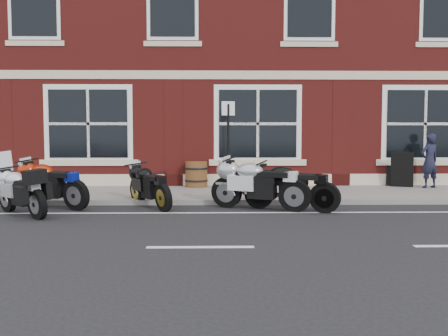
{
  "coord_description": "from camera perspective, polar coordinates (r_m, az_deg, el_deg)",
  "views": [
    {
      "loc": [
        0.21,
        -10.3,
        1.69
      ],
      "look_at": [
        0.44,
        1.6,
        0.86
      ],
      "focal_mm": 40.0,
      "sensor_mm": 36.0,
      "label": 1
    }
  ],
  "objects": [
    {
      "name": "moto_touring_silver",
      "position": [
        11.11,
        -22.16,
        -2.29
      ],
      "size": [
        1.5,
        1.48,
        1.31
      ],
      "rotation": [
        0.0,
        0.0,
        0.79
      ],
      "color": "black",
      "rests_on": "ground"
    },
    {
      "name": "barrel_planter",
      "position": [
        14.56,
        -3.18,
        -0.73
      ],
      "size": [
        0.67,
        0.67,
        0.74
      ],
      "color": "#4C3314",
      "rests_on": "sidewalk"
    },
    {
      "name": "pub_building",
      "position": [
        21.24,
        -1.72,
        15.7
      ],
      "size": [
        24.0,
        12.0,
        12.0
      ],
      "primitive_type": "cube",
      "color": "maroon",
      "rests_on": "ground"
    },
    {
      "name": "moto_naked_black",
      "position": [
        11.0,
        7.5,
        -1.94
      ],
      "size": [
        1.99,
        1.09,
        0.97
      ],
      "rotation": [
        0.0,
        0.0,
        1.11
      ],
      "color": "black",
      "rests_on": "ground"
    },
    {
      "name": "moto_sport_black",
      "position": [
        11.49,
        -8.44,
        -1.89
      ],
      "size": [
        1.17,
        1.78,
        0.91
      ],
      "rotation": [
        0.0,
        0.0,
        0.56
      ],
      "color": "black",
      "rests_on": "ground"
    },
    {
      "name": "a_board_sign",
      "position": [
        15.52,
        19.43,
        -0.11
      ],
      "size": [
        0.74,
        0.63,
        1.04
      ],
      "primitive_type": null,
      "rotation": [
        0.0,
        0.0,
        -0.41
      ],
      "color": "black",
      "rests_on": "sidewalk"
    },
    {
      "name": "ground",
      "position": [
        10.44,
        -2.26,
        -5.32
      ],
      "size": [
        80.0,
        80.0,
        0.0
      ],
      "primitive_type": "plane",
      "color": "black",
      "rests_on": "ground"
    },
    {
      "name": "moto_sport_red",
      "position": [
        11.97,
        -19.2,
        -1.58
      ],
      "size": [
        1.99,
        1.23,
        1.0
      ],
      "rotation": [
        0.0,
        0.0,
        1.05
      ],
      "color": "black",
      "rests_on": "ground"
    },
    {
      "name": "sidewalk",
      "position": [
        13.4,
        -2.01,
        -2.99
      ],
      "size": [
        30.0,
        3.0,
        0.12
      ],
      "primitive_type": "cube",
      "color": "slate",
      "rests_on": "ground"
    },
    {
      "name": "moto_sport_silver",
      "position": [
        11.05,
        3.94,
        -1.69
      ],
      "size": [
        2.14,
        1.14,
        1.04
      ],
      "rotation": [
        0.0,
        0.0,
        1.12
      ],
      "color": "black",
      "rests_on": "ground"
    },
    {
      "name": "kerb",
      "position": [
        11.83,
        -2.13,
        -3.92
      ],
      "size": [
        30.0,
        0.16,
        0.12
      ],
      "primitive_type": "cube",
      "color": "slate",
      "rests_on": "ground"
    },
    {
      "name": "pedestrian_left",
      "position": [
        15.46,
        22.43,
        0.77
      ],
      "size": [
        0.66,
        0.53,
        1.56
      ],
      "primitive_type": "imported",
      "rotation": [
        0.0,
        0.0,
        3.45
      ],
      "color": "black",
      "rests_on": "sidewalk"
    },
    {
      "name": "parking_sign",
      "position": [
        11.86,
        0.48,
        2.89
      ],
      "size": [
        0.32,
        0.13,
        2.32
      ],
      "rotation": [
        0.0,
        0.0,
        0.35
      ],
      "color": "black",
      "rests_on": "sidewalk"
    }
  ]
}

